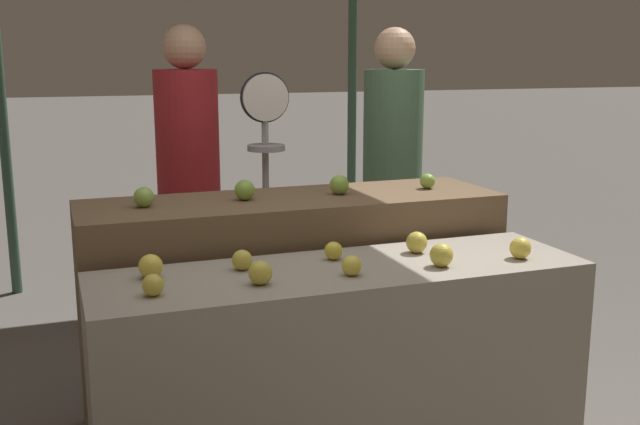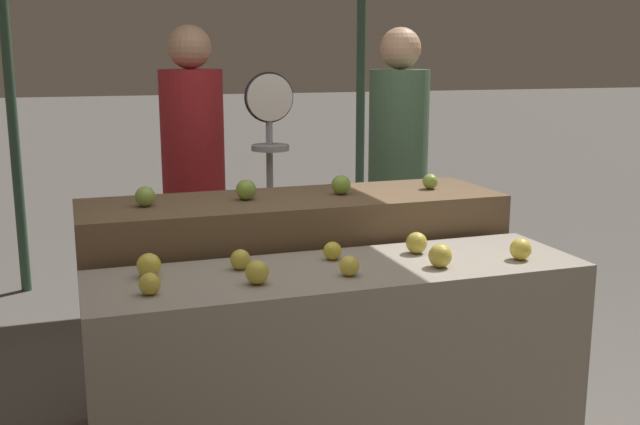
# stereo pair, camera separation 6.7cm
# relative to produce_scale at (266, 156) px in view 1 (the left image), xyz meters

# --- Properties ---
(display_counter_front) EXTENTS (1.86, 0.55, 0.88)m
(display_counter_front) POSITION_rel_produce_scale_xyz_m (-0.08, -1.30, -0.69)
(display_counter_front) COLOR gray
(display_counter_front) RESTS_ON ground_plane
(display_counter_back) EXTENTS (1.86, 0.55, 1.04)m
(display_counter_back) POSITION_rel_produce_scale_xyz_m (-0.08, -0.70, -0.61)
(display_counter_back) COLOR brown
(display_counter_back) RESTS_ON ground_plane
(apple_front_0) EXTENTS (0.07, 0.07, 0.07)m
(apple_front_0) POSITION_rel_produce_scale_xyz_m (-0.79, -1.39, -0.22)
(apple_front_0) COLOR gold
(apple_front_0) RESTS_ON display_counter_front
(apple_front_1) EXTENTS (0.08, 0.08, 0.08)m
(apple_front_1) POSITION_rel_produce_scale_xyz_m (-0.42, -1.39, -0.21)
(apple_front_1) COLOR gold
(apple_front_1) RESTS_ON display_counter_front
(apple_front_2) EXTENTS (0.07, 0.07, 0.07)m
(apple_front_2) POSITION_rel_produce_scale_xyz_m (-0.08, -1.40, -0.22)
(apple_front_2) COLOR yellow
(apple_front_2) RESTS_ON display_counter_front
(apple_front_3) EXTENTS (0.09, 0.09, 0.09)m
(apple_front_3) POSITION_rel_produce_scale_xyz_m (0.28, -1.41, -0.21)
(apple_front_3) COLOR gold
(apple_front_3) RESTS_ON display_counter_front
(apple_front_4) EXTENTS (0.08, 0.08, 0.08)m
(apple_front_4) POSITION_rel_produce_scale_xyz_m (0.62, -1.41, -0.21)
(apple_front_4) COLOR yellow
(apple_front_4) RESTS_ON display_counter_front
(apple_front_5) EXTENTS (0.09, 0.09, 0.09)m
(apple_front_5) POSITION_rel_produce_scale_xyz_m (-0.77, -1.19, -0.21)
(apple_front_5) COLOR yellow
(apple_front_5) RESTS_ON display_counter_front
(apple_front_6) EXTENTS (0.08, 0.08, 0.08)m
(apple_front_6) POSITION_rel_produce_scale_xyz_m (-0.44, -1.20, -0.22)
(apple_front_6) COLOR gold
(apple_front_6) RESTS_ON display_counter_front
(apple_front_7) EXTENTS (0.07, 0.07, 0.07)m
(apple_front_7) POSITION_rel_produce_scale_xyz_m (-0.07, -1.18, -0.22)
(apple_front_7) COLOR gold
(apple_front_7) RESTS_ON display_counter_front
(apple_front_8) EXTENTS (0.09, 0.09, 0.09)m
(apple_front_8) POSITION_rel_produce_scale_xyz_m (0.28, -1.20, -0.21)
(apple_front_8) COLOR gold
(apple_front_8) RESTS_ON display_counter_front
(apple_back_0) EXTENTS (0.08, 0.08, 0.08)m
(apple_back_0) POSITION_rel_produce_scale_xyz_m (-0.72, -0.70, -0.05)
(apple_back_0) COLOR #8EB247
(apple_back_0) RESTS_ON display_counter_back
(apple_back_1) EXTENTS (0.09, 0.09, 0.09)m
(apple_back_1) POSITION_rel_produce_scale_xyz_m (-0.29, -0.69, -0.05)
(apple_back_1) COLOR #84AD3D
(apple_back_1) RESTS_ON display_counter_back
(apple_back_2) EXTENTS (0.09, 0.09, 0.09)m
(apple_back_2) POSITION_rel_produce_scale_xyz_m (0.14, -0.70, -0.05)
(apple_back_2) COLOR #84AD3D
(apple_back_2) RESTS_ON display_counter_back
(apple_back_3) EXTENTS (0.07, 0.07, 0.07)m
(apple_back_3) POSITION_rel_produce_scale_xyz_m (0.59, -0.70, -0.06)
(apple_back_3) COLOR #84AD3D
(apple_back_3) RESTS_ON display_counter_back
(produce_scale) EXTENTS (0.26, 0.20, 1.57)m
(produce_scale) POSITION_rel_produce_scale_xyz_m (0.00, 0.00, 0.00)
(produce_scale) COLOR #99999E
(produce_scale) RESTS_ON ground_plane
(person_vendor_at_scale) EXTENTS (0.40, 0.40, 1.82)m
(person_vendor_at_scale) POSITION_rel_produce_scale_xyz_m (-0.35, 0.33, -0.07)
(person_vendor_at_scale) COLOR #2D2D38
(person_vendor_at_scale) RESTS_ON ground_plane
(person_customer_left) EXTENTS (0.37, 0.37, 1.81)m
(person_customer_left) POSITION_rel_produce_scale_xyz_m (0.82, 0.17, -0.08)
(person_customer_left) COLOR #2D2D38
(person_customer_left) RESTS_ON ground_plane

